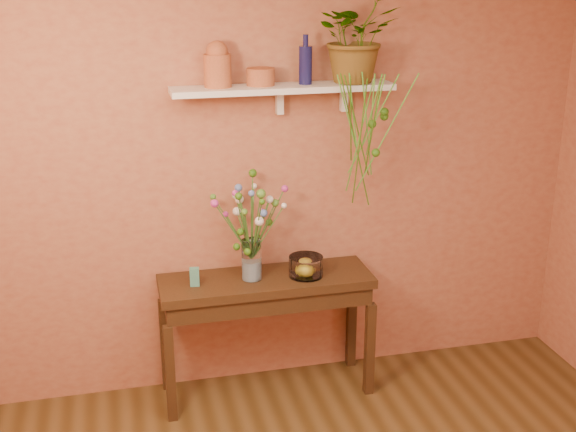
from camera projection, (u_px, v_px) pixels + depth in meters
The scene contains 13 objects.
room at pixel (388, 322), 2.73m from camera, with size 4.04×4.04×2.70m.
sideboard at pixel (266, 294), 4.56m from camera, with size 1.30×0.42×0.79m.
wall_shelf at pixel (285, 89), 4.29m from camera, with size 1.30×0.24×0.19m.
terracotta_jug at pixel (217, 65), 4.17m from camera, with size 0.17×0.17×0.26m.
terracotta_pot at pixel (261, 77), 4.25m from camera, with size 0.16×0.16×0.10m, color #B55437.
blue_bottle at pixel (305, 64), 4.28m from camera, with size 0.09×0.09×0.28m.
spider_plant at pixel (357, 36), 4.30m from camera, with size 0.48×0.42×0.54m, color #336514.
plant_fronds at pixel (371, 127), 4.31m from camera, with size 0.47×0.42×0.83m.
glass_vase at pixel (252, 262), 4.47m from camera, with size 0.12×0.12×0.25m.
bouquet at pixel (250, 210), 4.37m from camera, with size 0.49×0.51×0.52m.
glass_bowl at pixel (306, 267), 4.53m from camera, with size 0.21×0.21×0.13m.
lemon at pixel (305, 269), 4.53m from camera, with size 0.08×0.08×0.08m, color yellow.
carton at pixel (195, 277), 4.39m from camera, with size 0.06×0.04×0.11m, color #2D6B83.
Camera 1 is at (-0.94, -2.30, 2.60)m, focal length 46.27 mm.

